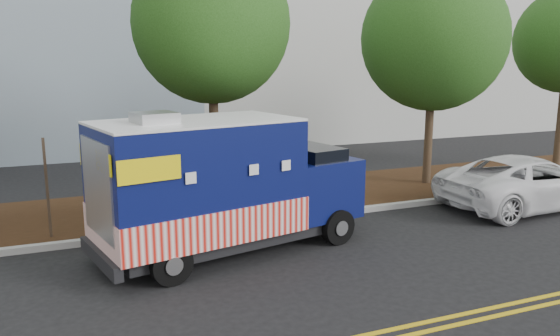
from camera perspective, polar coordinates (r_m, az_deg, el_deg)
name	(u,v)px	position (r m, az deg, el deg)	size (l,w,h in m)	color
ground	(253,245)	(12.30, -2.81, -8.07)	(120.00, 120.00, 0.00)	black
curb	(234,225)	(13.54, -4.78, -5.92)	(120.00, 0.18, 0.15)	#9E9E99
mulch_strip	(212,204)	(15.48, -7.11, -3.74)	(120.00, 4.00, 0.15)	black
tree_b	(212,24)	(15.24, -7.16, 14.66)	(4.26, 4.26, 7.13)	#38281C
tree_c	(434,39)	(17.84, 15.78, 12.88)	(4.45, 4.45, 6.92)	#38281C
sign_post	(47,191)	(13.14, -23.14, -2.26)	(0.06, 0.06, 2.40)	#473828
food_truck	(220,189)	(11.52, -6.30, -2.21)	(6.17, 3.33, 3.09)	black
white_car	(529,182)	(16.64, 24.55, -1.33)	(2.41, 5.23, 1.45)	white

